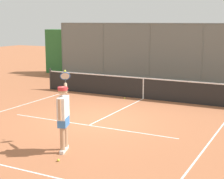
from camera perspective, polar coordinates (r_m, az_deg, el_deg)
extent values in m
plane|color=#A8603D|center=(12.88, -2.03, -4.84)|extent=(60.00, 60.00, 0.00)
cube|color=white|center=(9.34, -16.27, -11.41)|extent=(7.98, 0.05, 0.01)
cube|color=white|center=(12.29, -3.64, -5.61)|extent=(6.22, 0.05, 0.01)
cube|color=white|center=(11.29, 15.39, -7.47)|extent=(0.05, 8.69, 0.01)
cube|color=white|center=(14.98, -16.02, -3.03)|extent=(0.05, 8.69, 0.01)
cube|color=white|center=(14.32, 1.26, -3.23)|extent=(0.05, 4.78, 0.01)
cylinder|color=slate|center=(20.04, 13.95, 5.28)|extent=(0.07, 0.07, 3.34)
cylinder|color=slate|center=(20.93, 5.90, 5.76)|extent=(0.07, 0.07, 3.34)
cylinder|color=slate|center=(22.19, -1.39, 6.09)|extent=(0.07, 0.07, 3.34)
cylinder|color=slate|center=(23.77, -7.80, 6.30)|extent=(0.07, 0.07, 3.34)
cylinder|color=slate|center=(20.35, 9.99, 10.11)|extent=(15.02, 0.05, 0.05)
cube|color=slate|center=(20.43, 9.84, 5.54)|extent=(15.02, 0.02, 3.34)
cube|color=#2D6B33|center=(21.07, 10.35, 5.07)|extent=(18.02, 0.90, 2.89)
cube|color=#ADADA8|center=(20.46, 9.54, 1.06)|extent=(16.02, 0.18, 0.15)
cylinder|color=#2D2D2D|center=(18.85, -9.60, 1.65)|extent=(0.09, 0.09, 1.07)
cube|color=black|center=(16.36, 4.93, 0.11)|extent=(10.15, 0.02, 0.91)
cube|color=white|center=(16.28, 4.96, 1.77)|extent=(10.15, 0.04, 0.05)
cube|color=white|center=(16.36, 4.93, 0.11)|extent=(0.05, 0.04, 0.91)
cube|color=silver|center=(9.88, -7.72, -9.56)|extent=(0.19, 0.28, 0.09)
cylinder|color=tan|center=(9.73, -7.78, -7.06)|extent=(0.13, 0.13, 0.82)
cube|color=silver|center=(10.13, -7.28, -9.03)|extent=(0.19, 0.28, 0.09)
cylinder|color=tan|center=(9.98, -7.34, -6.58)|extent=(0.13, 0.13, 0.82)
cube|color=#3D7AC6|center=(9.76, -7.61, -4.98)|extent=(0.35, 0.48, 0.26)
cube|color=white|center=(9.67, -7.66, -2.83)|extent=(0.36, 0.54, 0.59)
cylinder|color=tan|center=(9.38, -8.18, -3.13)|extent=(0.08, 0.08, 0.54)
cylinder|color=tan|center=(10.04, -7.26, 0.08)|extent=(0.30, 0.37, 0.30)
sphere|color=tan|center=(9.58, -7.73, -0.22)|extent=(0.23, 0.23, 0.23)
cylinder|color=red|center=(9.56, -7.74, 0.14)|extent=(0.33, 0.33, 0.08)
cube|color=red|center=(9.69, -7.53, 0.08)|extent=(0.25, 0.25, 0.02)
cylinder|color=black|center=(10.26, -7.31, 1.25)|extent=(0.12, 0.16, 0.13)
torus|color=#28569E|center=(10.42, -7.35, 2.09)|extent=(0.35, 0.32, 0.26)
cylinder|color=silver|center=(10.42, -7.35, 2.09)|extent=(0.28, 0.26, 0.21)
sphere|color=#D6E042|center=(10.58, -7.38, 2.87)|extent=(0.07, 0.07, 0.07)
sphere|color=#C1D138|center=(16.36, 2.00, -1.36)|extent=(0.07, 0.07, 0.07)
sphere|color=#C1D138|center=(9.34, -8.41, -10.88)|extent=(0.07, 0.07, 0.07)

